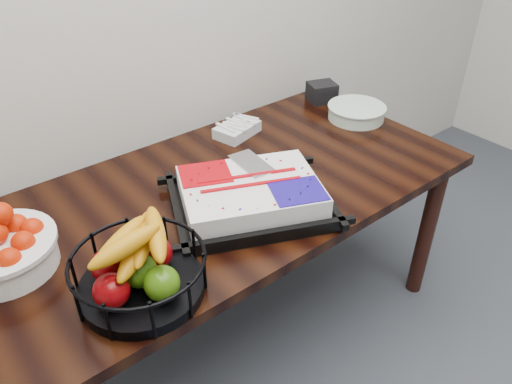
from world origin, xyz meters
TOP-DOWN VIEW (x-y plane):
  - table at (0.00, 2.00)m, footprint 1.80×0.90m
  - cake_tray at (-0.02, 1.84)m, footprint 0.64×0.58m
  - tangerine_bowl at (-0.76, 2.06)m, footprint 0.31×0.31m
  - fruit_basket at (-0.50, 1.72)m, footprint 0.37×0.37m
  - plate_stack at (0.78, 2.08)m, footprint 0.26×0.26m
  - fork_bag at (0.27, 2.29)m, footprint 0.21×0.17m
  - napkin_box at (0.80, 2.32)m, footprint 0.16×0.15m

SIDE VIEW (x-z plane):
  - table at x=0.00m, z-range 0.29..1.04m
  - fork_bag at x=0.27m, z-range 0.75..0.80m
  - plate_stack at x=0.78m, z-range 0.75..0.81m
  - napkin_box at x=0.80m, z-range 0.75..0.84m
  - cake_tray at x=-0.02m, z-range 0.75..0.85m
  - fruit_basket at x=-0.50m, z-range 0.73..0.93m
  - tangerine_bowl at x=-0.76m, z-range 0.74..0.94m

